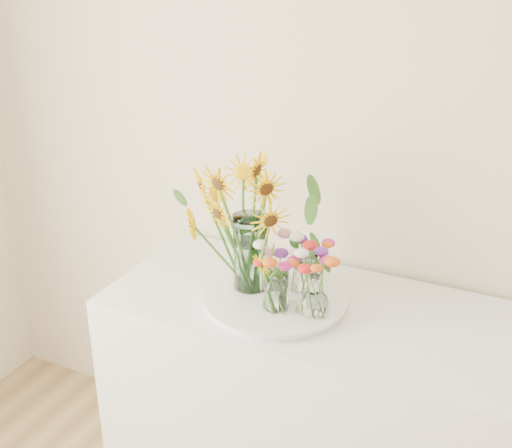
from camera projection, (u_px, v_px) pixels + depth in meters
name	position (u px, v px, depth m)	size (l,w,h in m)	color
counter	(319.00, 421.00, 2.19)	(1.40, 0.60, 0.90)	white
tray	(275.00, 300.00, 2.03)	(0.43, 0.43, 0.03)	white
mason_jar	(250.00, 253.00, 2.03)	(0.11, 0.11, 0.25)	#A8CFC3
sunflower_bouquet	(250.00, 220.00, 1.98)	(0.71, 0.71, 0.48)	#FFC405
small_vase_a	(276.00, 291.00, 1.93)	(0.07, 0.07, 0.13)	white
wildflower_posy_a	(276.00, 278.00, 1.91)	(0.20, 0.20, 0.22)	#D75312
small_vase_b	(314.00, 295.00, 1.90)	(0.09, 0.09, 0.14)	white
wildflower_posy_b	(314.00, 282.00, 1.88)	(0.20, 0.20, 0.23)	#D75312
small_vase_c	(306.00, 273.00, 2.04)	(0.07, 0.07, 0.13)	white
wildflower_posy_c	(306.00, 260.00, 2.02)	(0.21, 0.21, 0.22)	#D75312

